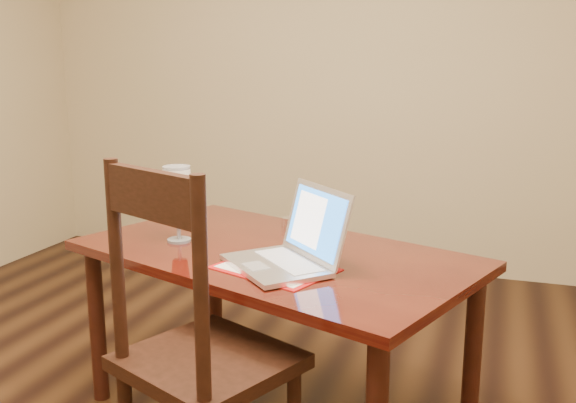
% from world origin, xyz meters
% --- Properties ---
extents(dining_table, '(1.61, 1.24, 0.96)m').
position_xyz_m(dining_table, '(0.10, 0.53, 0.60)').
color(dining_table, '#4D140A').
rests_on(dining_table, ground).
extents(dining_chair, '(0.59, 0.58, 1.08)m').
position_xyz_m(dining_chair, '(0.08, -0.02, 0.51)').
color(dining_chair, black).
rests_on(dining_chair, ground).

